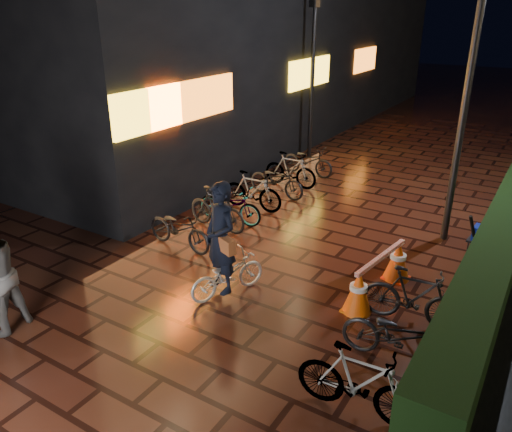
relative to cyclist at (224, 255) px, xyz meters
The scene contains 9 objects.
ground 0.91m from the cyclist, ahead, with size 80.00×80.00×0.00m, color #381911.
storefront_block 15.12m from the cyclist, 127.87° to the left, with size 12.09×22.00×9.00m.
lamp_post_hedge 5.52m from the cyclist, 58.32° to the left, with size 0.51×0.15×5.33m.
lamp_post_sf 8.97m from the cyclist, 106.83° to the left, with size 0.46×0.23×4.87m.
cyclist is the anchor object (origin of this frame).
traffic_barrier 2.65m from the cyclist, 32.47° to the left, with size 0.69×1.86×0.75m.
cart_assembly 5.12m from the cyclist, 47.49° to the left, with size 0.55×0.51×0.94m.
parked_bikes_storefront 4.16m from the cyclist, 114.71° to the left, with size 1.84×6.37×0.94m.
parked_bikes_hedge 3.00m from the cyclist, ahead, with size 1.74×2.81×0.94m.
Camera 1 is at (3.84, -6.05, 4.58)m, focal length 35.00 mm.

